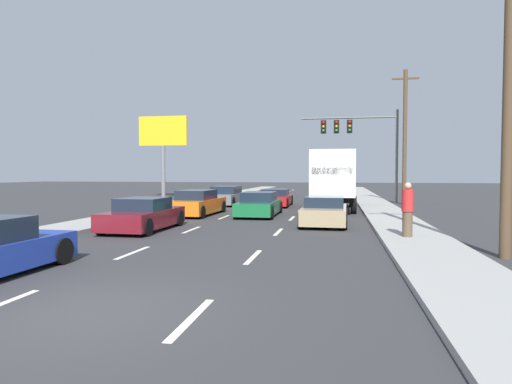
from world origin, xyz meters
name	(u,v)px	position (x,y,z in m)	size (l,w,h in m)	color
ground_plane	(282,204)	(0.00, 25.00, 0.00)	(140.00, 140.00, 0.00)	#333335
sidewalk_right	(382,210)	(6.39, 20.00, 0.07)	(2.27, 80.00, 0.14)	#9E9E99
sidewalk_left	(172,207)	(-6.39, 20.00, 0.07)	(2.27, 80.00, 0.14)	#9E9E99
lane_markings	(278,206)	(0.00, 22.53, 0.00)	(3.54, 57.00, 0.01)	silver
car_gray	(227,196)	(-3.65, 23.24, 0.60)	(2.08, 4.69, 1.30)	slate
car_orange	(197,203)	(-3.35, 15.84, 0.61)	(1.99, 4.70, 1.32)	orange
car_maroon	(143,215)	(-3.52, 9.62, 0.57)	(1.99, 4.21, 1.25)	maroon
car_red	(275,198)	(-0.18, 22.67, 0.53)	(2.02, 4.27, 1.14)	red
car_green	(259,205)	(-0.09, 16.04, 0.57)	(1.94, 4.66, 1.24)	#196B38
box_truck	(334,177)	(3.64, 20.17, 1.95)	(2.60, 7.88, 3.42)	white
car_tan	(325,212)	(3.34, 12.55, 0.57)	(1.97, 4.08, 1.22)	tan
traffic_signal_mast	(352,133)	(4.93, 27.48, 5.20)	(7.10, 0.69, 6.85)	#595B56
utility_pole_near	(510,52)	(8.14, 6.03, 5.29)	(1.80, 0.28, 10.29)	brown
utility_pole_mid	(405,135)	(8.46, 25.99, 4.82)	(1.80, 0.28, 9.36)	brown
roadside_billboard	(163,139)	(-11.21, 30.39, 5.13)	(4.40, 0.36, 7.16)	slate
pedestrian_near_corner	(408,210)	(6.11, 8.63, 1.02)	(0.38, 0.38, 1.77)	brown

